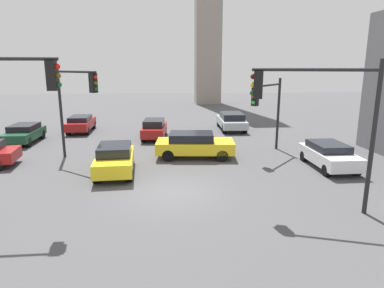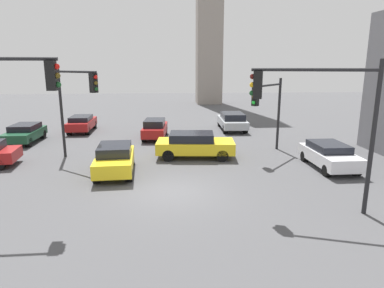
{
  "view_description": "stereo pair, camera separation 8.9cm",
  "coord_description": "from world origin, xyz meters",
  "views": [
    {
      "loc": [
        -0.25,
        -13.79,
        5.33
      ],
      "look_at": [
        1.07,
        2.79,
        1.44
      ],
      "focal_mm": 31.72,
      "sensor_mm": 36.0,
      "label": 1
    },
    {
      "loc": [
        -0.16,
        -13.79,
        5.33
      ],
      "look_at": [
        1.07,
        2.79,
        1.44
      ],
      "focal_mm": 31.72,
      "sensor_mm": 36.0,
      "label": 2
    }
  ],
  "objects": [
    {
      "name": "car_7",
      "position": [
        -7.1,
        14.02,
        0.72
      ],
      "size": [
        1.8,
        4.14,
        1.32
      ],
      "rotation": [
        0.0,
        0.0,
        1.59
      ],
      "color": "maroon",
      "rests_on": "ground_plane"
    },
    {
      "name": "traffic_light_0",
      "position": [
        -5.59,
        -1.84,
        4.09
      ],
      "size": [
        3.35,
        0.32,
        5.79
      ],
      "rotation": [
        0.0,
        0.0,
        0.01
      ],
      "color": "black",
      "rests_on": "ground_plane"
    },
    {
      "name": "traffic_light_3",
      "position": [
        5.75,
        5.8,
        3.18
      ],
      "size": [
        2.53,
        2.84,
        4.54
      ],
      "rotation": [
        0.0,
        0.0,
        -2.29
      ],
      "color": "black",
      "rests_on": "ground_plane"
    },
    {
      "name": "car_4",
      "position": [
        5.29,
        13.98,
        0.77
      ],
      "size": [
        2.05,
        4.74,
        1.45
      ],
      "rotation": [
        0.0,
        0.0,
        1.55
      ],
      "color": "#ADB2B7",
      "rests_on": "ground_plane"
    },
    {
      "name": "car_6",
      "position": [
        -2.81,
        2.79,
        0.75
      ],
      "size": [
        2.04,
        4.03,
        1.43
      ],
      "rotation": [
        0.0,
        0.0,
        -1.51
      ],
      "color": "yellow",
      "rests_on": "ground_plane"
    },
    {
      "name": "traffic_light_1",
      "position": [
        5.14,
        -2.11,
        3.92
      ],
      "size": [
        4.2,
        1.56,
        5.53
      ],
      "rotation": [
        0.0,
        0.0,
        2.82
      ],
      "color": "black",
      "rests_on": "ground_plane"
    },
    {
      "name": "car_0",
      "position": [
        -1.07,
        11.01,
        0.75
      ],
      "size": [
        1.86,
        4.02,
        1.44
      ],
      "rotation": [
        0.0,
        0.0,
        1.5
      ],
      "color": "maroon",
      "rests_on": "ground_plane"
    },
    {
      "name": "ground_plane",
      "position": [
        0.0,
        0.0,
        0.0
      ],
      "size": [
        104.54,
        104.54,
        0.0
      ],
      "primitive_type": "plane",
      "color": "#4C4C4F"
    },
    {
      "name": "car_2",
      "position": [
        8.35,
        2.88,
        0.7
      ],
      "size": [
        1.85,
        3.97,
        1.31
      ],
      "rotation": [
        0.0,
        0.0,
        -1.56
      ],
      "color": "silver",
      "rests_on": "ground_plane"
    },
    {
      "name": "car_1",
      "position": [
        1.42,
        5.51,
        0.78
      ],
      "size": [
        4.66,
        2.43,
        1.47
      ],
      "rotation": [
        0.0,
        0.0,
        -0.09
      ],
      "color": "yellow",
      "rests_on": "ground_plane"
    },
    {
      "name": "traffic_light_2",
      "position": [
        -5.08,
        5.25,
        3.72
      ],
      "size": [
        2.65,
        2.21,
        5.23
      ],
      "rotation": [
        0.0,
        0.0,
        -0.69
      ],
      "color": "black",
      "rests_on": "ground_plane"
    },
    {
      "name": "car_5",
      "position": [
        -10.12,
        10.27,
        0.69
      ],
      "size": [
        1.82,
        3.97,
        1.28
      ],
      "rotation": [
        0.0,
        0.0,
        -1.57
      ],
      "color": "#19472D",
      "rests_on": "ground_plane"
    }
  ]
}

